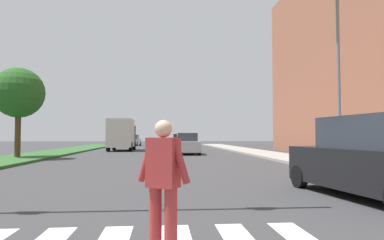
% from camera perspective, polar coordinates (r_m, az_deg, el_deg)
% --- Properties ---
extents(ground_plane, '(140.00, 140.00, 0.00)m').
position_cam_1_polar(ground_plane, '(27.53, -6.37, -5.65)').
color(ground_plane, '#38383A').
extents(median_strip, '(3.72, 64.00, 0.15)m').
position_cam_1_polar(median_strip, '(27.03, -24.23, -5.34)').
color(median_strip, '#2D5B28').
rests_on(median_strip, ground_plane).
extents(tree_far, '(3.23, 3.23, 5.73)m').
position_cam_1_polar(tree_far, '(25.37, -26.15, 3.91)').
color(tree_far, '#4C3823').
rests_on(tree_far, median_strip).
extents(sidewalk_right, '(3.00, 64.00, 0.15)m').
position_cam_1_polar(sidewalk_right, '(26.78, 12.78, -5.53)').
color(sidewalk_right, '#9E9991').
rests_on(sidewalk_right, ground_plane).
extents(street_lamp_right, '(1.02, 0.24, 7.50)m').
position_cam_1_polar(street_lamp_right, '(16.67, 22.23, 8.36)').
color(street_lamp_right, slate).
rests_on(street_lamp_right, sidewalk_right).
extents(pedestrian_performer, '(0.69, 0.45, 1.69)m').
position_cam_1_polar(pedestrian_performer, '(4.48, -4.68, -9.72)').
color(pedestrian_performer, '#B23333').
rests_on(pedestrian_performer, ground_plane).
extents(suv_crossing, '(2.49, 4.80, 1.97)m').
position_cam_1_polar(suv_crossing, '(9.61, 27.03, -5.63)').
color(suv_crossing, black).
rests_on(suv_crossing, ground_plane).
extents(sedan_midblock, '(1.91, 4.47, 1.71)m').
position_cam_1_polar(sedan_midblock, '(28.70, -0.79, -3.95)').
color(sedan_midblock, '#B7B7BC').
rests_on(sedan_midblock, ground_plane).
extents(sedan_distant, '(1.97, 4.04, 1.71)m').
position_cam_1_polar(sedan_distant, '(43.54, -1.97, -3.48)').
color(sedan_distant, black).
rests_on(sedan_distant, ground_plane).
extents(sedan_far_horizon, '(2.17, 4.25, 1.65)m').
position_cam_1_polar(sedan_far_horizon, '(53.94, -9.45, -3.29)').
color(sedan_far_horizon, '#B7B7BC').
rests_on(sedan_far_horizon, ground_plane).
extents(truck_box_delivery, '(2.40, 6.20, 3.10)m').
position_cam_1_polar(truck_box_delivery, '(36.11, -11.24, -2.28)').
color(truck_box_delivery, black).
rests_on(truck_box_delivery, ground_plane).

